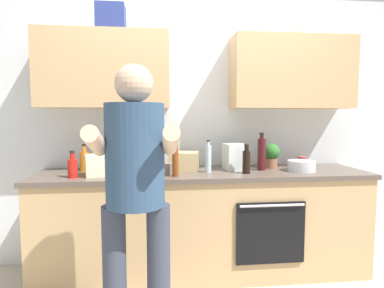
# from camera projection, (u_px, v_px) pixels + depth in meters

# --- Properties ---
(ground_plane) EXTENTS (12.00, 12.00, 0.00)m
(ground_plane) POSITION_uv_depth(u_px,v_px,m) (203.00, 272.00, 2.84)
(ground_plane) COLOR #B2A893
(back_wall_unit) EXTENTS (4.00, 0.38, 2.50)m
(back_wall_unit) POSITION_uv_depth(u_px,v_px,m) (199.00, 104.00, 2.99)
(back_wall_unit) COLOR silver
(back_wall_unit) RESTS_ON ground
(counter) EXTENTS (2.84, 0.67, 0.90)m
(counter) POSITION_uv_depth(u_px,v_px,m) (204.00, 222.00, 2.80)
(counter) COLOR tan
(counter) RESTS_ON ground
(person_standing) EXTENTS (0.49, 0.45, 1.67)m
(person_standing) POSITION_uv_depth(u_px,v_px,m) (135.00, 183.00, 1.86)
(person_standing) COLOR #383D4C
(person_standing) RESTS_ON ground
(bottle_hotsauce) EXTENTS (0.07, 0.07, 0.21)m
(bottle_hotsauce) POSITION_uv_depth(u_px,v_px,m) (73.00, 167.00, 2.49)
(bottle_hotsauce) COLOR red
(bottle_hotsauce) RESTS_ON counter
(bottle_oil) EXTENTS (0.06, 0.06, 0.22)m
(bottle_oil) POSITION_uv_depth(u_px,v_px,m) (126.00, 163.00, 2.71)
(bottle_oil) COLOR olive
(bottle_oil) RESTS_ON counter
(bottle_wine) EXTENTS (0.07, 0.07, 0.33)m
(bottle_wine) POSITION_uv_depth(u_px,v_px,m) (262.00, 154.00, 2.84)
(bottle_wine) COLOR #471419
(bottle_wine) RESTS_ON counter
(bottle_water) EXTENTS (0.05, 0.05, 0.28)m
(bottle_water) POSITION_uv_depth(u_px,v_px,m) (208.00, 158.00, 2.72)
(bottle_water) COLOR silver
(bottle_water) RESTS_ON counter
(bottle_soy) EXTENTS (0.07, 0.07, 0.25)m
(bottle_soy) POSITION_uv_depth(u_px,v_px,m) (246.00, 161.00, 2.68)
(bottle_soy) COLOR black
(bottle_soy) RESTS_ON counter
(bottle_juice) EXTENTS (0.07, 0.07, 0.24)m
(bottle_juice) POSITION_uv_depth(u_px,v_px,m) (84.00, 161.00, 2.79)
(bottle_juice) COLOR orange
(bottle_juice) RESTS_ON counter
(bottle_vinegar) EXTENTS (0.05, 0.05, 0.32)m
(bottle_vinegar) POSITION_uv_depth(u_px,v_px,m) (175.00, 159.00, 2.54)
(bottle_vinegar) COLOR brown
(bottle_vinegar) RESTS_ON counter
(cup_coffee) EXTENTS (0.09, 0.09, 0.11)m
(cup_coffee) POSITION_uv_depth(u_px,v_px,m) (107.00, 164.00, 2.85)
(cup_coffee) COLOR white
(cup_coffee) RESTS_ON counter
(cup_ceramic) EXTENTS (0.08, 0.08, 0.10)m
(cup_ceramic) POSITION_uv_depth(u_px,v_px,m) (302.00, 162.00, 3.01)
(cup_ceramic) COLOR #BF4C47
(cup_ceramic) RESTS_ON counter
(cup_stoneware) EXTENTS (0.08, 0.08, 0.09)m
(cup_stoneware) POSITION_uv_depth(u_px,v_px,m) (168.00, 169.00, 2.64)
(cup_stoneware) COLOR slate
(cup_stoneware) RESTS_ON counter
(mixing_bowl) EXTENTS (0.24, 0.24, 0.09)m
(mixing_bowl) POSITION_uv_depth(u_px,v_px,m) (301.00, 166.00, 2.80)
(mixing_bowl) COLOR silver
(mixing_bowl) RESTS_ON counter
(knife_block) EXTENTS (0.10, 0.14, 0.32)m
(knife_block) POSITION_uv_depth(u_px,v_px,m) (139.00, 155.00, 2.86)
(knife_block) COLOR brown
(knife_block) RESTS_ON counter
(potted_herb) EXTENTS (0.15, 0.15, 0.23)m
(potted_herb) POSITION_uv_depth(u_px,v_px,m) (271.00, 155.00, 2.96)
(potted_herb) COLOR #9E6647
(potted_herb) RESTS_ON counter
(grocery_bag_bread) EXTENTS (0.29, 0.26, 0.16)m
(grocery_bag_bread) POSITION_uv_depth(u_px,v_px,m) (184.00, 161.00, 2.85)
(grocery_bag_bread) COLOR tan
(grocery_bag_bread) RESTS_ON counter
(grocery_bag_produce) EXTENTS (0.19, 0.23, 0.23)m
(grocery_bag_produce) POSITION_uv_depth(u_px,v_px,m) (235.00, 157.00, 2.87)
(grocery_bag_produce) COLOR silver
(grocery_bag_produce) RESTS_ON counter
(grocery_bag_rice) EXTENTS (0.26, 0.25, 0.17)m
(grocery_bag_rice) POSITION_uv_depth(u_px,v_px,m) (100.00, 165.00, 2.58)
(grocery_bag_rice) COLOR beige
(grocery_bag_rice) RESTS_ON counter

